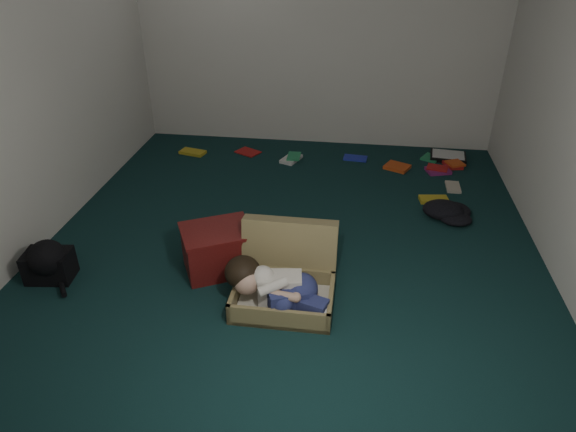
# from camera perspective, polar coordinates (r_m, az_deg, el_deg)

# --- Properties ---
(floor) EXTENTS (4.50, 4.50, 0.00)m
(floor) POSITION_cam_1_polar(r_m,az_deg,el_deg) (4.24, 0.27, -3.08)
(floor) COLOR #0F2C2C
(floor) RESTS_ON ground
(wall_back) EXTENTS (4.50, 0.00, 4.50)m
(wall_back) POSITION_cam_1_polar(r_m,az_deg,el_deg) (5.87, 3.37, 20.12)
(wall_back) COLOR silver
(wall_back) RESTS_ON ground
(wall_front) EXTENTS (4.50, 0.00, 4.50)m
(wall_front) POSITION_cam_1_polar(r_m,az_deg,el_deg) (1.69, -9.76, -7.75)
(wall_front) COLOR silver
(wall_front) RESTS_ON ground
(wall_left) EXTENTS (0.00, 4.50, 4.50)m
(wall_left) POSITION_cam_1_polar(r_m,az_deg,el_deg) (4.41, -27.24, 13.54)
(wall_left) COLOR silver
(wall_left) RESTS_ON ground
(suitcase) EXTENTS (0.69, 0.67, 0.50)m
(suitcase) POSITION_cam_1_polar(r_m,az_deg,el_deg) (3.62, -0.21, -6.75)
(suitcase) COLOR olive
(suitcase) RESTS_ON floor
(person) EXTENTS (0.74, 0.36, 0.31)m
(person) POSITION_cam_1_polar(r_m,az_deg,el_deg) (3.47, -1.41, -7.82)
(person) COLOR silver
(person) RESTS_ON suitcase
(maroon_bin) EXTENTS (0.63, 0.59, 0.35)m
(maroon_bin) POSITION_cam_1_polar(r_m,az_deg,el_deg) (3.89, -7.81, -3.67)
(maroon_bin) COLOR #601513
(maroon_bin) RESTS_ON floor
(backpack) EXTENTS (0.44, 0.37, 0.25)m
(backpack) POSITION_cam_1_polar(r_m,az_deg,el_deg) (4.17, -25.02, -4.90)
(backpack) COLOR black
(backpack) RESTS_ON floor
(clothing_pile) EXTENTS (0.55, 0.50, 0.14)m
(clothing_pile) POSITION_cam_1_polar(r_m,az_deg,el_deg) (4.73, 17.49, 0.22)
(clothing_pile) COLOR black
(clothing_pile) RESTS_ON floor
(paper_tray) EXTENTS (0.41, 0.33, 0.05)m
(paper_tray) POSITION_cam_1_polar(r_m,az_deg,el_deg) (6.02, 17.35, 6.35)
(paper_tray) COLOR black
(paper_tray) RESTS_ON floor
(book_scatter) EXTENTS (3.13, 1.24, 0.02)m
(book_scatter) POSITION_cam_1_polar(r_m,az_deg,el_deg) (5.61, 8.65, 5.48)
(book_scatter) COLOR gold
(book_scatter) RESTS_ON floor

